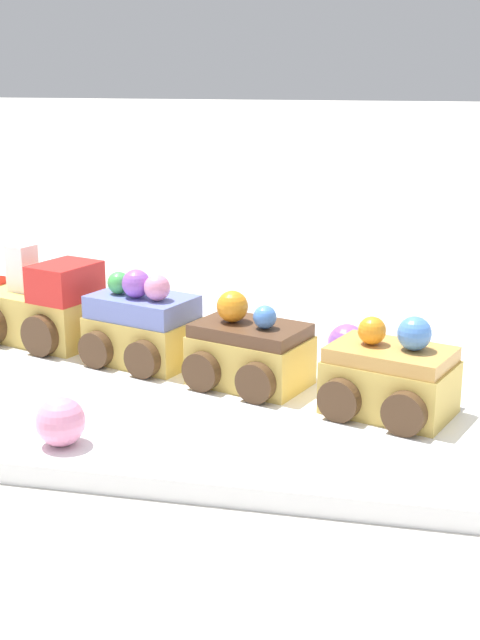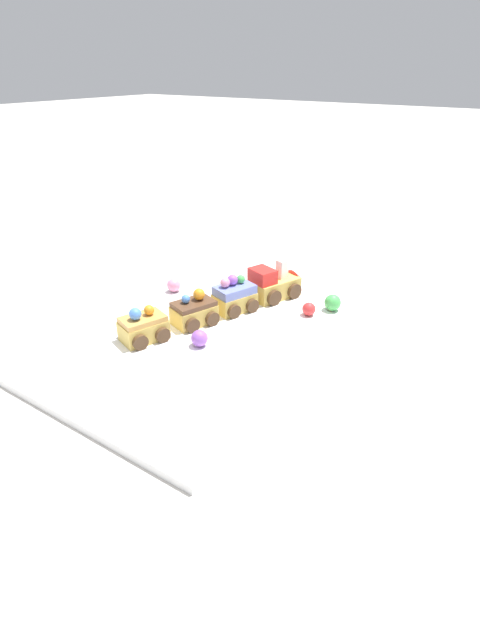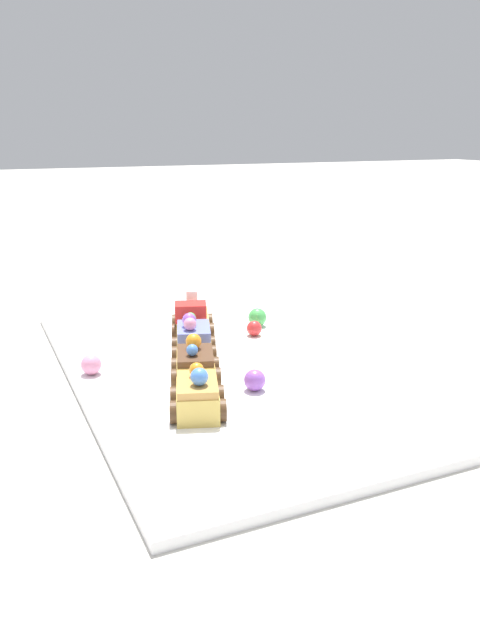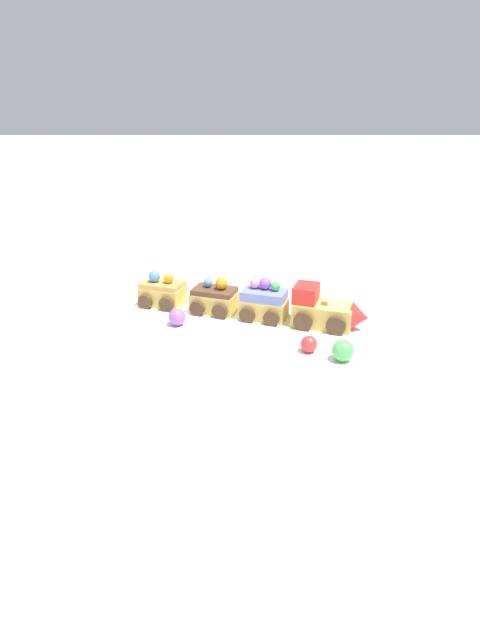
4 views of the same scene
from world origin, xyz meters
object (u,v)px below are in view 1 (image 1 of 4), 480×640
at_px(cake_car_chocolate, 250,353).
at_px(gumball_green, 88,284).
at_px(cake_car_caramel, 390,378).
at_px(cake_car_blueberry, 143,327).
at_px(gumball_red, 124,298).
at_px(gumball_purple, 347,343).
at_px(cake_train_locomotive, 35,308).
at_px(gumball_pink, 60,422).

relative_size(cake_car_chocolate, gumball_green, 2.76).
bearing_deg(cake_car_caramel, cake_car_blueberry, 0.17).
xyz_separation_m(cake_car_caramel, gumball_green, (0.27, -0.20, -0.01)).
bearing_deg(gumball_red, gumball_purple, 154.85).
height_order(cake_train_locomotive, gumball_purple, cake_train_locomotive).
relative_size(gumball_red, gumball_green, 0.79).
xyz_separation_m(cake_car_blueberry, cake_car_chocolate, (-0.08, 0.03, -0.00)).
bearing_deg(cake_car_blueberry, gumball_red, -45.91).
distance_m(cake_car_blueberry, cake_car_caramel, 0.18).
height_order(cake_car_caramel, gumball_purple, cake_car_caramel).
bearing_deg(gumball_purple, cake_train_locomotive, -0.76).
bearing_deg(cake_train_locomotive, cake_car_caramel, -179.98).
relative_size(cake_car_blueberry, gumball_purple, 3.07).
bearing_deg(gumball_red, cake_car_chocolate, 132.97).
distance_m(cake_car_blueberry, gumball_green, 0.18).
bearing_deg(cake_car_caramel, gumball_green, -18.26).
height_order(gumball_red, gumball_green, gumball_green).
height_order(cake_car_chocolate, cake_car_caramel, same).
distance_m(cake_car_blueberry, cake_car_chocolate, 0.08).
height_order(cake_train_locomotive, cake_car_caramel, cake_train_locomotive).
xyz_separation_m(cake_train_locomotive, cake_car_blueberry, (-0.09, 0.03, 0.00)).
xyz_separation_m(cake_car_blueberry, gumball_purple, (-0.14, -0.03, -0.01)).
bearing_deg(cake_train_locomotive, cake_car_blueberry, 179.75).
xyz_separation_m(cake_car_caramel, gumball_pink, (0.17, 0.09, -0.01)).
distance_m(cake_car_blueberry, gumball_red, 0.13).
bearing_deg(gumball_purple, gumball_green, -26.30).
bearing_deg(cake_train_locomotive, gumball_red, -94.63).
height_order(gumball_red, gumball_purple, gumball_purple).
distance_m(gumball_red, gumball_purple, 0.21).
bearing_deg(gumball_pink, gumball_green, -70.80).
relative_size(cake_train_locomotive, gumball_purple, 4.56).
relative_size(cake_car_caramel, gumball_red, 3.49).
bearing_deg(gumball_red, cake_car_blueberry, 115.32).
bearing_deg(gumball_purple, cake_car_caramel, 111.47).
distance_m(cake_train_locomotive, gumball_purple, 0.23).
relative_size(cake_train_locomotive, cake_car_chocolate, 1.48).
distance_m(cake_train_locomotive, gumball_red, 0.10).
bearing_deg(gumball_green, cake_train_locomotive, 92.02).
bearing_deg(cake_car_caramel, gumball_red, -19.23).
distance_m(cake_train_locomotive, gumball_green, 0.11).
xyz_separation_m(cake_car_chocolate, gumball_red, (0.14, -0.15, -0.01)).
xyz_separation_m(cake_train_locomotive, gumball_purple, (-0.23, 0.00, -0.01)).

